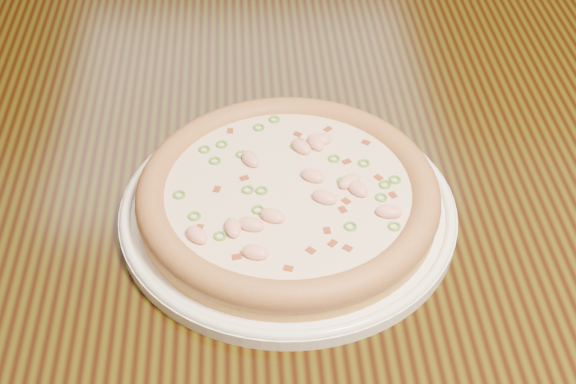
{
  "coord_description": "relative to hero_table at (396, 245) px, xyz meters",
  "views": [
    {
      "loc": [
        0.0,
        -1.21,
        1.28
      ],
      "look_at": [
        0.04,
        -0.66,
        0.78
      ],
      "focal_mm": 50.0,
      "sensor_mm": 36.0,
      "label": 1
    }
  ],
  "objects": [
    {
      "name": "plate",
      "position": [
        -0.12,
        -0.05,
        0.11
      ],
      "size": [
        0.32,
        0.32,
        0.02
      ],
      "color": "white",
      "rests_on": "hero_table"
    },
    {
      "name": "ground",
      "position": [
        -0.16,
        0.61,
        -0.65
      ],
      "size": [
        9.0,
        9.0,
        0.0
      ],
      "primitive_type": "plane",
      "color": "black"
    },
    {
      "name": "pizza",
      "position": [
        -0.12,
        -0.05,
        0.13
      ],
      "size": [
        0.28,
        0.28,
        0.03
      ],
      "color": "tan",
      "rests_on": "plate"
    },
    {
      "name": "hero_table",
      "position": [
        0.0,
        0.0,
        0.0
      ],
      "size": [
        1.2,
        0.8,
        0.75
      ],
      "color": "black",
      "rests_on": "ground"
    }
  ]
}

